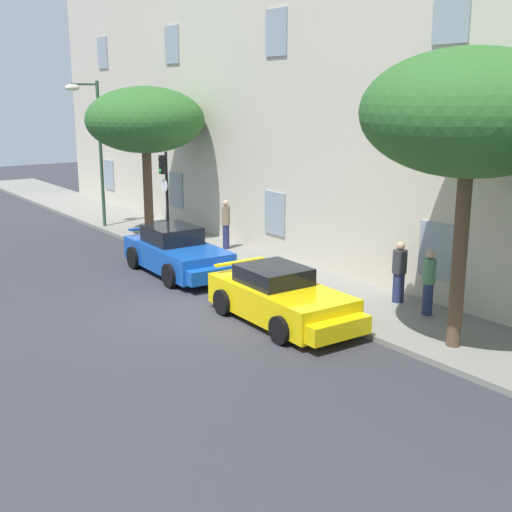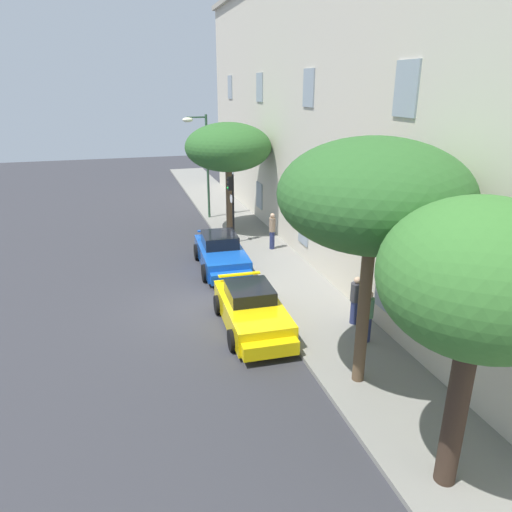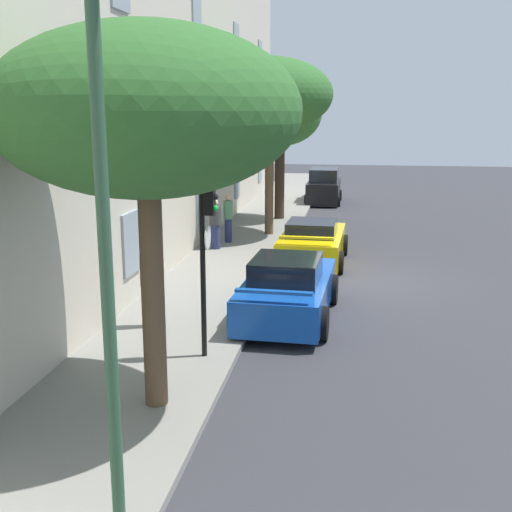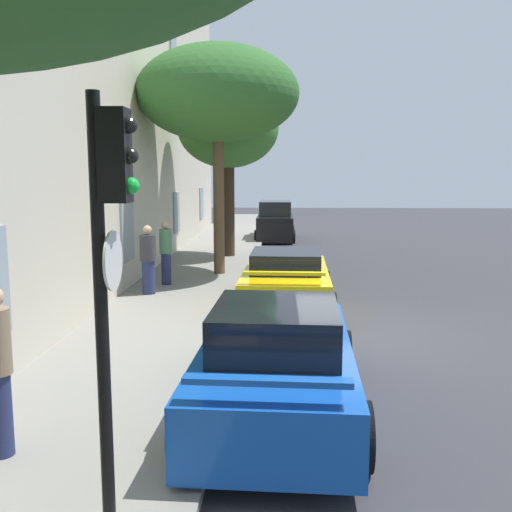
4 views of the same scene
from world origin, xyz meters
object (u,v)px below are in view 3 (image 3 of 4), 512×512
Objects in this scene: hatchback_parked at (324,188)px; tree_near_kerb at (270,95)px; sportscar_yellow_flank at (313,243)px; pedestrian_bystander at (215,224)px; traffic_light at (206,233)px; pedestrian_strolling at (147,284)px; street_lamp at (141,155)px; tree_far_end at (280,114)px; tree_midblock at (146,113)px; pedestrian_admiring at (228,218)px; sportscar_red_lead at (289,289)px.

tree_near_kerb is at bearing 170.69° from hatchback_parked.
sportscar_yellow_flank is 1.18× the size of hatchback_parked.
traffic_light is at bearing -168.51° from pedestrian_bystander.
traffic_light is (-22.10, 1.07, 1.72)m from hatchback_parked.
traffic_light is 2.64m from pedestrian_strolling.
pedestrian_strolling is at bearing 18.63° from street_lamp.
tree_near_kerb is 3.60× the size of pedestrian_strolling.
sportscar_yellow_flank is 9.04m from traffic_light.
tree_midblock is at bearing -179.45° from tree_far_end.
tree_near_kerb is at bearing 2.33° from traffic_light.
street_lamp reaches higher than pedestrian_admiring.
pedestrian_bystander is (-6.56, 1.39, -3.58)m from tree_far_end.
tree_far_end is 3.26× the size of pedestrian_strolling.
tree_near_kerb is (-9.65, 1.58, 4.45)m from hatchback_parked.
tree_midblock reaches higher than hatchback_parked.
pedestrian_admiring is at bearing 0.47° from pedestrian_strolling.
street_lamp is at bearing -162.88° from tree_midblock.
tree_far_end is (3.62, 0.03, -0.68)m from tree_near_kerb.
pedestrian_strolling is (-10.99, 1.15, -4.17)m from tree_near_kerb.
sportscar_red_lead is at bearing -153.92° from pedestrian_bystander.
pedestrian_strolling is at bearing 119.39° from sportscar_red_lead.
pedestrian_strolling is (1.46, 1.65, -1.44)m from traffic_light.
sportscar_yellow_flank is 7.89m from pedestrian_strolling.
tree_far_end reaches higher than tree_midblock.
pedestrian_strolling is 8.05m from pedestrian_bystander.
tree_midblock is (-14.53, -0.14, -0.59)m from tree_near_kerb.
sportscar_red_lead is 9.04m from street_lamp.
sportscar_red_lead is 0.74× the size of tree_near_kerb.
traffic_light reaches higher than pedestrian_strolling.
pedestrian_strolling is (-7.26, 3.05, 0.47)m from sportscar_yellow_flank.
tree_near_kerb reaches higher than street_lamp.
hatchback_parked is 22.19m from traffic_light.
tree_near_kerb is at bearing -5.95° from pedestrian_strolling.
pedestrian_bystander is (-1.17, 0.21, -0.03)m from pedestrian_admiring.
street_lamp reaches higher than sportscar_red_lead.
pedestrian_bystander is at bearing 2.00° from pedestrian_strolling.
tree_far_end is (7.34, 1.94, 3.95)m from sportscar_yellow_flank.
sportscar_red_lead is 3.80m from traffic_light.
pedestrian_strolling is (-1.61, 2.87, 0.42)m from sportscar_red_lead.
tree_far_end is at bearing 14.81° from sportscar_yellow_flank.
street_lamp reaches higher than tree_far_end.
tree_midblock reaches higher than pedestrian_bystander.
tree_near_kerb is 14.55m from tree_midblock.
sportscar_yellow_flank is at bearing -9.28° from tree_midblock.
pedestrian_admiring is (7.60, 2.94, 0.36)m from sportscar_red_lead.
hatchback_parked is 10.74m from tree_near_kerb.
pedestrian_bystander is (-12.59, 3.01, 0.19)m from hatchback_parked.
street_lamp is at bearing -176.95° from tree_far_end.
sportscar_red_lead is 8.16m from pedestrian_admiring.
tree_near_kerb reaches higher than pedestrian_admiring.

